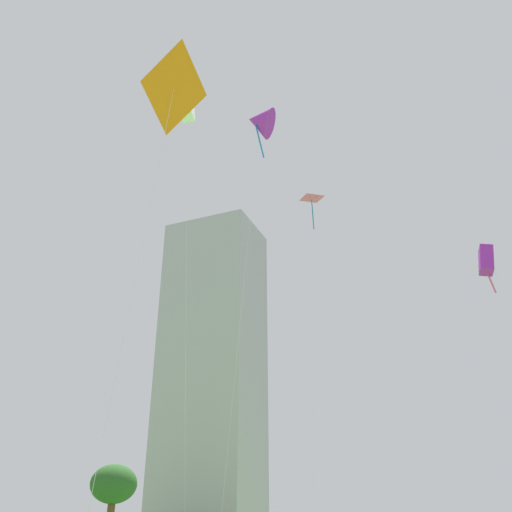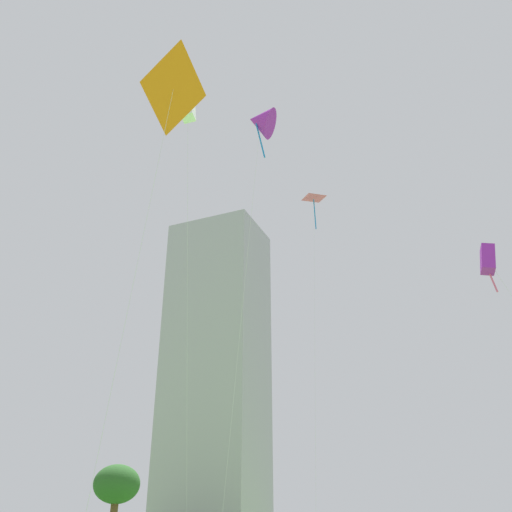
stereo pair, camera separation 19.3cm
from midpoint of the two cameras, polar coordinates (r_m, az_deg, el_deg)
The scene contains 7 objects.
kite_flying_0 at distance 40.37m, azimuth 0.58°, elevation 13.50°, with size 2.80×3.77×29.30m.
kite_flying_1 at distance 40.85m, azimuth -6.80°, elevation 14.73°, with size 1.12×6.88×29.98m.
kite_flying_2 at distance 27.09m, azimuth -8.21°, elevation 16.34°, with size 3.03×5.51×21.39m.
kite_flying_3 at distance 35.76m, azimuth 22.63°, elevation -0.35°, with size 6.01×1.89×17.62m.
kite_flying_4 at distance 57.25m, azimuth 6.00°, elevation 5.71°, with size 2.32×10.67×33.24m.
park_tree_0 at distance 55.31m, azimuth -13.87°, elevation -21.70°, with size 4.12×4.12×7.85m.
distant_highrise_0 at distance 155.51m, azimuth -4.04°, elevation -11.48°, with size 24.70×19.68×85.21m, color #A8A8AD.
Camera 2 is at (4.37, -11.39, 1.89)m, focal length 39.38 mm.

